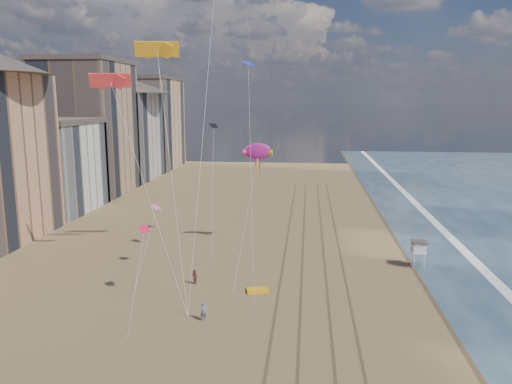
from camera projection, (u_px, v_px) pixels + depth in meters
wet_sand at (426, 242)px, 72.59m from camera, size 260.00×260.00×0.00m
foam at (456, 242)px, 72.16m from camera, size 260.00×260.00×0.00m
tracks at (313, 259)px, 64.50m from camera, size 7.68×120.00×0.01m
buildings at (75, 133)px, 101.78m from camera, size 34.72×131.35×29.00m
lifeguard_stand at (419, 247)px, 60.92m from camera, size 1.87×1.87×3.37m
grounded_kite at (258, 290)px, 53.76m from camera, size 2.62×1.99×0.27m
show_kite at (258, 152)px, 67.41m from camera, size 4.09×8.56×20.53m
kite_flyer_a at (204, 312)px, 46.52m from camera, size 0.78×0.68×1.81m
kite_flyer_b at (194, 277)px, 55.63m from camera, size 1.05×1.05×1.71m
parafoils at (172, 27)px, 55.16m from camera, size 17.65×3.69×11.90m
small_kites at (196, 148)px, 58.16m from camera, size 12.85×22.44×17.33m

